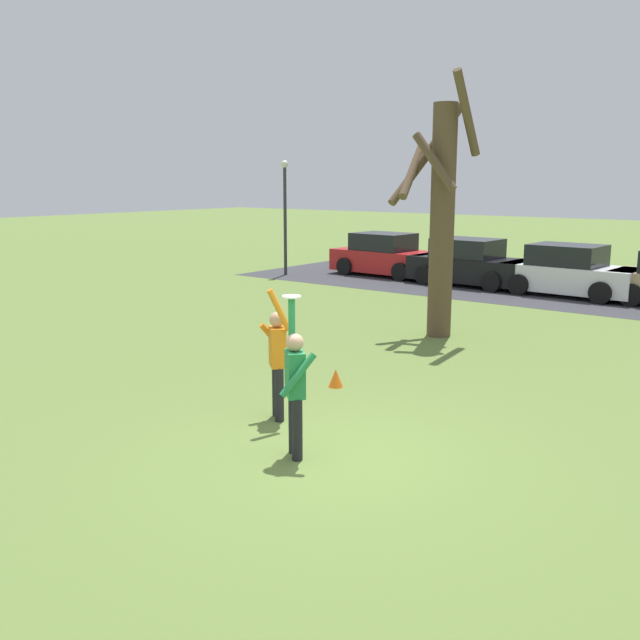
% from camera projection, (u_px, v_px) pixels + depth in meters
% --- Properties ---
extents(ground_plane, '(120.00, 120.00, 0.00)m').
position_uv_depth(ground_plane, '(333.00, 456.00, 9.40)').
color(ground_plane, olive).
extents(person_catcher, '(0.56, 0.55, 2.08)m').
position_uv_depth(person_catcher, '(295.00, 384.00, 9.21)').
color(person_catcher, black).
rests_on(person_catcher, ground_plane).
extents(person_defender, '(0.65, 0.65, 2.05)m').
position_uv_depth(person_defender, '(278.00, 356.00, 10.69)').
color(person_defender, black).
rests_on(person_defender, ground_plane).
extents(frisbee_disc, '(0.24, 0.24, 0.02)m').
position_uv_depth(frisbee_disc, '(292.00, 297.00, 9.21)').
color(frisbee_disc, white).
rests_on(frisbee_disc, person_catcher).
extents(parked_car_red, '(4.18, 2.20, 1.59)m').
position_uv_depth(parked_car_red, '(385.00, 256.00, 26.89)').
color(parked_car_red, red).
rests_on(parked_car_red, ground_plane).
extents(parked_car_black, '(4.18, 2.20, 1.59)m').
position_uv_depth(parked_car_black, '(470.00, 264.00, 24.40)').
color(parked_car_black, black).
rests_on(parked_car_black, ground_plane).
extents(parked_car_white, '(4.18, 2.20, 1.59)m').
position_uv_depth(parked_car_white, '(569.00, 272.00, 22.19)').
color(parked_car_white, white).
rests_on(parked_car_white, ground_plane).
extents(parking_strip, '(26.78, 6.40, 0.01)m').
position_uv_depth(parking_strip, '(626.00, 299.00, 21.58)').
color(parking_strip, '#38383D').
rests_on(parking_strip, ground_plane).
extents(bare_tree_tall, '(1.68, 2.00, 5.87)m').
position_uv_depth(bare_tree_tall, '(441.00, 210.00, 16.11)').
color(bare_tree_tall, brown).
rests_on(bare_tree_tall, ground_plane).
extents(lamppost_by_lot, '(0.28, 0.28, 4.26)m').
position_uv_depth(lamppost_by_lot, '(285.00, 206.00, 26.67)').
color(lamppost_by_lot, '#2D2D33').
rests_on(lamppost_by_lot, ground_plane).
extents(field_cone_orange, '(0.26, 0.26, 0.32)m').
position_uv_depth(field_cone_orange, '(336.00, 378.00, 12.50)').
color(field_cone_orange, orange).
rests_on(field_cone_orange, ground_plane).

